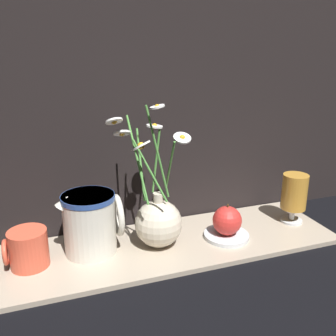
{
  "coord_description": "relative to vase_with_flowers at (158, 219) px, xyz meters",
  "views": [
    {
      "loc": [
        -0.28,
        -0.78,
        0.48
      ],
      "look_at": [
        -0.01,
        0.0,
        0.21
      ],
      "focal_mm": 40.0,
      "sensor_mm": 36.0,
      "label": 1
    }
  ],
  "objects": [
    {
      "name": "vase_with_flowers",
      "position": [
        0.0,
        0.0,
        0.0
      ],
      "size": [
        0.2,
        0.15,
        0.35
      ],
      "color": "beige",
      "rests_on": "shelf"
    },
    {
      "name": "yellow_mug",
      "position": [
        -0.3,
        0.01,
        -0.03
      ],
      "size": [
        0.09,
        0.08,
        0.08
      ],
      "color": "#DB5138",
      "rests_on": "shelf"
    },
    {
      "name": "tea_glass",
      "position": [
        0.39,
        -0.0,
        0.02
      ],
      "size": [
        0.07,
        0.07,
        0.14
      ],
      "color": "silver",
      "rests_on": "shelf"
    },
    {
      "name": "backdrop_wall",
      "position": [
        0.04,
        0.14,
        0.47
      ],
      "size": [
        1.34,
        0.02,
        1.1
      ],
      "color": "black",
      "rests_on": "ground_plane"
    },
    {
      "name": "saucer_plate",
      "position": [
        0.18,
        -0.02,
        -0.06
      ],
      "size": [
        0.12,
        0.12,
        0.01
      ],
      "color": "silver",
      "rests_on": "shelf"
    },
    {
      "name": "ground_plane",
      "position": [
        0.04,
        -0.0,
        -0.08
      ],
      "size": [
        6.0,
        6.0,
        0.0
      ],
      "primitive_type": "plane",
      "color": "black"
    },
    {
      "name": "shelf",
      "position": [
        0.04,
        -0.0,
        -0.07
      ],
      "size": [
        0.84,
        0.26,
        0.01
      ],
      "color": "tan",
      "rests_on": "ground_plane"
    },
    {
      "name": "ceramic_pitcher",
      "position": [
        -0.16,
        0.02,
        0.01
      ],
      "size": [
        0.15,
        0.12,
        0.16
      ],
      "color": "beige",
      "rests_on": "shelf"
    },
    {
      "name": "orange_fruit",
      "position": [
        0.18,
        -0.02,
        -0.02
      ],
      "size": [
        0.07,
        0.07,
        0.08
      ],
      "color": "red",
      "rests_on": "saucer_plate"
    }
  ]
}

